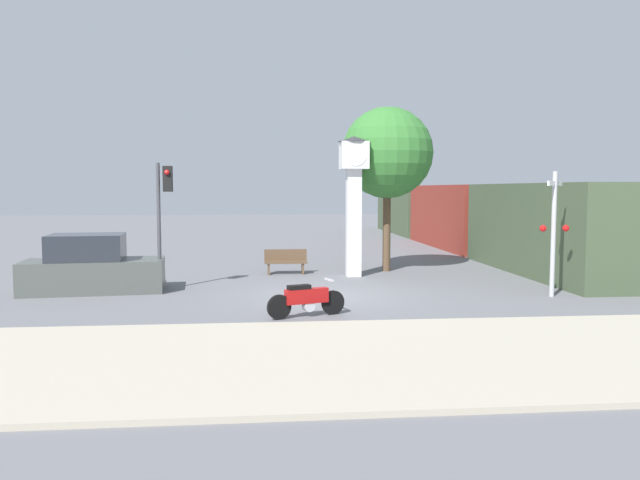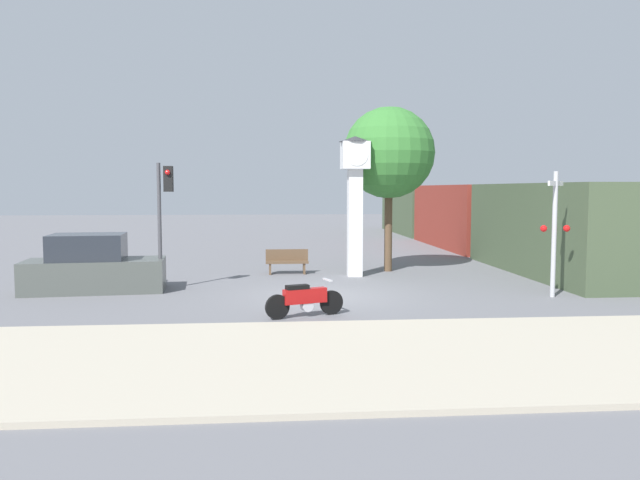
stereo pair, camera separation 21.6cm
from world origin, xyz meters
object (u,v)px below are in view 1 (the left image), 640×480
motorcycle (306,299)px  street_tree (387,153)px  bench (286,261)px  parked_car (92,268)px  clock_tower (354,185)px  freight_train (458,216)px  traffic_light (163,203)px  railroad_crossing_signal (554,229)px

motorcycle → street_tree: (3.76, 8.43, 4.12)m
bench → parked_car: (-6.16, -3.52, 0.26)m
street_tree → motorcycle: bearing=-114.0°
motorcycle → clock_tower: bearing=52.5°
freight_train → street_tree: (-6.01, -9.73, 2.86)m
clock_tower → street_tree: (1.50, 1.30, 1.21)m
motorcycle → freight_train: bearing=41.9°
freight_train → traffic_light: 19.51m
clock_tower → street_tree: bearing=40.9°
clock_tower → traffic_light: bearing=-157.8°
clock_tower → street_tree: street_tree is taller
clock_tower → traffic_light: clock_tower is taller
railroad_crossing_signal → street_tree: bearing=121.1°
clock_tower → bench: size_ratio=3.18×
motorcycle → clock_tower: size_ratio=0.39×
clock_tower → freight_train: (7.50, 11.03, -1.65)m
street_tree → bench: (-3.95, -0.47, -4.07)m
traffic_light → freight_train: bearing=44.5°
clock_tower → railroad_crossing_signal: (5.23, -4.89, -1.33)m
motorcycle → railroad_crossing_signal: size_ratio=0.54×
parked_car → clock_tower: bearing=11.9°
bench → traffic_light: bearing=-139.0°
railroad_crossing_signal → bench: (-7.68, 5.71, -1.54)m
freight_train → motorcycle: bearing=-118.3°
parked_car → street_tree: bearing=16.1°
freight_train → railroad_crossing_signal: (-2.27, -15.92, 0.33)m
freight_train → railroad_crossing_signal: railroad_crossing_signal is taller
freight_train → parked_car: (-16.11, -13.72, -0.95)m
clock_tower → railroad_crossing_signal: 7.28m
traffic_light → street_tree: (7.90, 3.91, 1.80)m
motorcycle → bench: 7.97m
motorcycle → street_tree: size_ratio=0.32×
railroad_crossing_signal → bench: bearing=143.3°
bench → railroad_crossing_signal: bearing=-36.7°
railroad_crossing_signal → street_tree: size_ratio=0.59×
street_tree → parked_car: bearing=-158.5°
motorcycle → freight_train: (9.77, 18.17, 1.26)m
clock_tower → bench: 3.86m
street_tree → parked_car: size_ratio=1.45×
motorcycle → parked_car: parked_car is taller
traffic_light → bench: 5.71m
clock_tower → traffic_light: (-6.41, -2.61, -0.59)m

